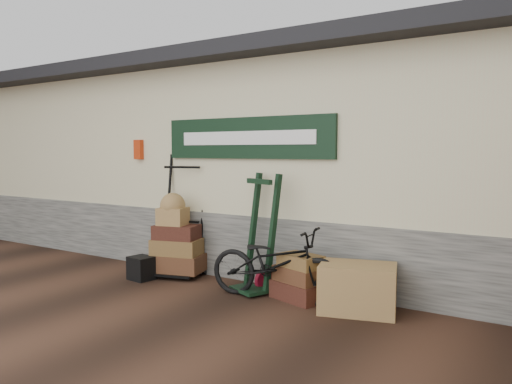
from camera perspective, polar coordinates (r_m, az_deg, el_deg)
ground at (r=5.98m, az=-3.97°, el=-12.58°), size 80.00×80.00×0.00m
station_building at (r=8.08m, az=7.63°, el=3.51°), size 14.40×4.10×3.20m
porter_trolley at (r=7.26m, az=-8.40°, el=-2.41°), size 1.03×0.88×1.77m
green_barrow at (r=6.28m, az=0.37°, el=-4.74°), size 0.67×0.62×1.49m
suitcase_stack at (r=6.06m, az=4.93°, el=-9.61°), size 0.72×0.57×0.56m
wicker_hamper at (r=5.71m, az=11.53°, el=-10.73°), size 0.94×0.74×0.54m
black_trunk at (r=7.15m, az=-12.96°, el=-8.47°), size 0.35×0.31×0.32m
bicycle at (r=5.99m, az=2.18°, el=-7.73°), size 0.77×1.73×0.98m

